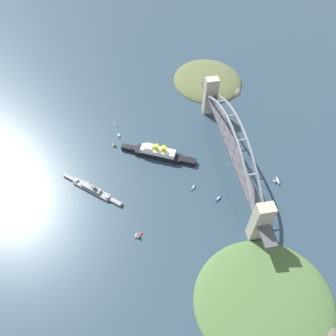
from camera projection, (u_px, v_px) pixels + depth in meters
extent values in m
plane|color=#283D4C|center=(228.00, 164.00, 427.26)|extent=(1400.00, 1400.00, 0.00)
cube|color=#ADA38E|center=(260.00, 222.00, 341.43)|extent=(12.36, 18.13, 57.29)
cube|color=#ADA38E|center=(210.00, 96.00, 468.32)|extent=(12.36, 18.13, 57.29)
cube|color=#47474C|center=(232.00, 147.00, 402.90)|extent=(194.11, 12.71, 2.40)
cube|color=#47474C|center=(267.00, 236.00, 328.28)|extent=(24.00, 12.71, 2.40)
cube|color=#47474C|center=(207.00, 86.00, 477.52)|extent=(24.00, 12.71, 2.40)
cube|color=gray|center=(263.00, 206.00, 343.12)|extent=(21.75, 1.80, 15.49)
cube|color=gray|center=(259.00, 184.00, 346.55)|extent=(21.45, 1.80, 12.82)
cube|color=gray|center=(254.00, 164.00, 352.19)|extent=(21.10, 1.80, 10.12)
cube|color=gray|center=(249.00, 147.00, 360.06)|extent=(20.70, 1.80, 7.39)
cube|color=gray|center=(244.00, 133.00, 370.15)|extent=(20.26, 1.80, 4.61)
cube|color=gray|center=(239.00, 120.00, 382.45)|extent=(20.26, 1.80, 4.61)
cube|color=gray|center=(233.00, 111.00, 396.99)|extent=(20.70, 1.80, 7.39)
cube|color=gray|center=(228.00, 104.00, 413.74)|extent=(21.10, 1.80, 10.12)
cube|color=gray|center=(222.00, 99.00, 432.71)|extent=(21.45, 1.80, 12.82)
cube|color=gray|center=(217.00, 96.00, 453.91)|extent=(21.75, 1.80, 15.49)
cube|color=gray|center=(253.00, 207.00, 341.89)|extent=(21.75, 1.80, 15.49)
cube|color=gray|center=(249.00, 186.00, 345.31)|extent=(21.45, 1.80, 12.82)
cube|color=gray|center=(244.00, 166.00, 350.96)|extent=(21.10, 1.80, 10.12)
cube|color=gray|center=(239.00, 149.00, 358.82)|extent=(20.70, 1.80, 7.39)
cube|color=gray|center=(234.00, 134.00, 368.91)|extent=(20.26, 1.80, 4.61)
cube|color=gray|center=(229.00, 122.00, 381.22)|extent=(20.26, 1.80, 4.61)
cube|color=gray|center=(224.00, 112.00, 395.75)|extent=(20.70, 1.80, 7.39)
cube|color=gray|center=(219.00, 105.00, 412.51)|extent=(21.10, 1.80, 10.12)
cube|color=gray|center=(214.00, 100.00, 431.48)|extent=(21.45, 1.80, 12.82)
cube|color=gray|center=(209.00, 97.00, 452.68)|extent=(21.75, 1.80, 15.49)
cube|color=gray|center=(260.00, 218.00, 341.35)|extent=(1.40, 11.44, 1.40)
cube|color=gray|center=(252.00, 175.00, 348.20)|extent=(1.40, 11.44, 1.40)
cube|color=gray|center=(242.00, 140.00, 363.93)|extent=(1.40, 11.44, 1.40)
cube|color=gray|center=(231.00, 116.00, 388.55)|extent=(1.40, 11.44, 1.40)
cube|color=gray|center=(221.00, 101.00, 422.05)|extent=(1.40, 11.44, 1.40)
cube|color=gray|center=(211.00, 96.00, 464.45)|extent=(1.40, 11.44, 1.40)
cylinder|color=gray|center=(260.00, 198.00, 348.81)|extent=(0.56, 0.56, 11.59)
cylinder|color=gray|center=(250.00, 199.00, 347.58)|extent=(0.56, 0.56, 11.59)
cylinder|color=gray|center=(255.00, 180.00, 357.23)|extent=(0.56, 0.56, 21.54)
cylinder|color=gray|center=(245.00, 181.00, 356.00)|extent=(0.56, 0.56, 21.54)
cylinder|color=gray|center=(249.00, 164.00, 366.76)|extent=(0.56, 0.56, 28.65)
cylinder|color=gray|center=(239.00, 165.00, 365.53)|extent=(0.56, 0.56, 28.65)
cylinder|color=gray|center=(244.00, 149.00, 377.41)|extent=(0.56, 0.56, 32.92)
cylinder|color=gray|center=(234.00, 151.00, 376.17)|extent=(0.56, 0.56, 32.92)
cylinder|color=gray|center=(239.00, 136.00, 389.16)|extent=(0.56, 0.56, 34.34)
cylinder|color=gray|center=(229.00, 138.00, 387.93)|extent=(0.56, 0.56, 34.34)
cylinder|color=gray|center=(234.00, 125.00, 402.03)|extent=(0.56, 0.56, 32.92)
cylinder|color=gray|center=(225.00, 126.00, 400.79)|extent=(0.56, 0.56, 32.92)
cylinder|color=gray|center=(229.00, 115.00, 416.00)|extent=(0.56, 0.56, 28.65)
cylinder|color=gray|center=(220.00, 117.00, 414.77)|extent=(0.56, 0.56, 28.65)
cylinder|color=gray|center=(224.00, 107.00, 431.09)|extent=(0.56, 0.56, 21.54)
cylinder|color=gray|center=(216.00, 108.00, 429.86)|extent=(0.56, 0.56, 21.54)
cylinder|color=gray|center=(219.00, 100.00, 447.29)|extent=(0.56, 0.56, 11.59)
cylinder|color=gray|center=(211.00, 101.00, 446.05)|extent=(0.56, 0.56, 11.59)
ellipsoid|color=#476638|center=(264.00, 302.00, 319.08)|extent=(128.79, 137.99, 20.27)
ellipsoid|color=#756B5B|center=(314.00, 326.00, 305.36)|extent=(45.08, 41.40, 11.15)
ellipsoid|color=#515B38|center=(207.00, 81.00, 536.20)|extent=(117.24, 110.16, 21.17)
ellipsoid|color=#756B5B|center=(230.00, 89.00, 523.25)|extent=(41.03, 33.05, 11.64)
cube|color=black|center=(158.00, 155.00, 432.54)|extent=(39.00, 60.64, 6.62)
cube|color=black|center=(129.00, 148.00, 439.47)|extent=(15.71, 21.53, 6.62)
cube|color=black|center=(188.00, 161.00, 425.61)|extent=(17.09, 22.20, 6.62)
cube|color=white|center=(158.00, 151.00, 427.36)|extent=(30.50, 46.08, 6.64)
cube|color=white|center=(149.00, 147.00, 425.66)|extent=(13.76, 13.56, 3.20)
cylinder|color=yellow|center=(156.00, 147.00, 422.33)|extent=(6.26, 6.26, 7.23)
cylinder|color=yellow|center=(164.00, 149.00, 420.58)|extent=(6.26, 6.26, 7.23)
cylinder|color=tan|center=(130.00, 144.00, 432.55)|extent=(0.50, 0.50, 10.00)
cube|color=gray|center=(92.00, 190.00, 399.29)|extent=(40.34, 45.50, 3.94)
cube|color=gray|center=(70.00, 178.00, 410.24)|extent=(14.22, 15.82, 3.94)
cube|color=gray|center=(115.00, 202.00, 388.33)|extent=(14.81, 16.32, 3.94)
cube|color=gray|center=(91.00, 188.00, 396.38)|extent=(22.15, 24.42, 3.50)
cylinder|color=gray|center=(76.00, 180.00, 404.42)|extent=(6.05, 6.05, 2.20)
cylinder|color=gray|center=(107.00, 196.00, 389.35)|extent=(6.05, 6.05, 2.20)
cylinder|color=gray|center=(90.00, 184.00, 391.10)|extent=(0.60, 0.60, 10.00)
cylinder|color=#4C4C51|center=(94.00, 188.00, 391.65)|extent=(4.75, 4.75, 4.40)
cylinder|color=#B7B7B2|center=(276.00, 180.00, 409.73)|extent=(1.25, 6.13, 0.90)
cylinder|color=#B7B7B2|center=(277.00, 183.00, 407.48)|extent=(1.25, 6.13, 0.90)
cylinder|color=maroon|center=(276.00, 180.00, 408.97)|extent=(0.14, 0.14, 1.04)
cylinder|color=maroon|center=(277.00, 182.00, 406.73)|extent=(0.14, 0.14, 1.04)
ellipsoid|color=silver|center=(277.00, 181.00, 406.88)|extent=(1.91, 7.96, 1.45)
cylinder|color=maroon|center=(279.00, 180.00, 407.13)|extent=(1.42, 0.88, 1.38)
cube|color=silver|center=(278.00, 180.00, 406.47)|extent=(10.06, 2.28, 0.20)
cube|color=silver|center=(274.00, 181.00, 406.51)|extent=(3.85, 1.32, 0.12)
cube|color=maroon|center=(274.00, 180.00, 405.47)|extent=(0.18, 1.11, 1.50)
cube|color=brown|center=(114.00, 145.00, 447.08)|extent=(5.43, 2.72, 0.92)
cube|color=brown|center=(114.00, 143.00, 449.27)|extent=(1.82, 1.21, 0.92)
cube|color=brown|center=(114.00, 147.00, 444.89)|extent=(1.82, 1.44, 0.92)
cylinder|color=tan|center=(113.00, 142.00, 443.68)|extent=(0.16, 0.16, 8.47)
cone|color=silver|center=(113.00, 143.00, 443.05)|extent=(5.04, 5.04, 6.77)
cube|color=#234C8C|center=(193.00, 188.00, 402.68)|extent=(6.63, 6.25, 1.00)
cube|color=#234C8C|center=(191.00, 190.00, 400.35)|extent=(2.58, 2.51, 1.00)
cube|color=#234C8C|center=(195.00, 185.00, 405.00)|extent=(2.77, 2.73, 1.00)
cube|color=beige|center=(193.00, 187.00, 402.35)|extent=(3.83, 3.72, 0.94)
cube|color=#234C8C|center=(219.00, 198.00, 393.00)|extent=(6.78, 7.58, 1.24)
cube|color=#234C8C|center=(221.00, 196.00, 395.38)|extent=(2.70, 2.88, 1.24)
cube|color=#234C8C|center=(216.00, 201.00, 390.62)|extent=(2.92, 3.05, 1.24)
cube|color=beige|center=(218.00, 198.00, 391.68)|extent=(3.99, 4.27, 1.00)
cube|color=silver|center=(116.00, 126.00, 470.31)|extent=(5.01, 3.51, 1.02)
cube|color=silver|center=(117.00, 127.00, 468.68)|extent=(1.75, 1.38, 1.02)
cube|color=silver|center=(115.00, 124.00, 471.95)|extent=(1.82, 1.55, 1.02)
cylinder|color=tan|center=(116.00, 124.00, 467.09)|extent=(0.16, 0.16, 6.72)
cone|color=silver|center=(116.00, 124.00, 468.06)|extent=(5.47, 5.47, 5.38)
cube|color=#234C8C|center=(119.00, 135.00, 458.68)|extent=(7.44, 3.22, 1.05)
cube|color=#234C8C|center=(118.00, 133.00, 461.68)|extent=(2.50, 1.72, 1.05)
cube|color=#234C8C|center=(119.00, 138.00, 455.68)|extent=(2.51, 2.05, 1.05)
cube|color=beige|center=(119.00, 135.00, 457.29)|extent=(3.75, 2.51, 1.08)
cube|color=#B2231E|center=(139.00, 235.00, 362.78)|extent=(5.72, 7.03, 1.04)
cube|color=#B2231E|center=(142.00, 233.00, 364.51)|extent=(2.20, 2.51, 1.04)
cube|color=#B2231E|center=(136.00, 238.00, 361.06)|extent=(2.42, 2.64, 1.04)
cylinder|color=tan|center=(139.00, 233.00, 358.94)|extent=(0.16, 0.16, 9.34)
cone|color=white|center=(137.00, 234.00, 358.55)|extent=(8.09, 8.09, 7.47)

